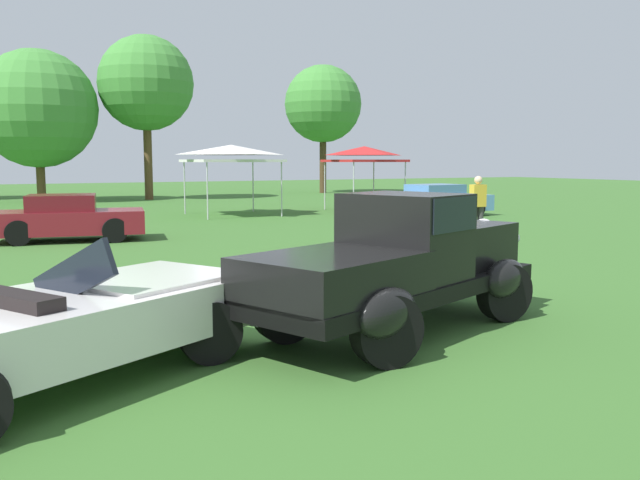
{
  "coord_description": "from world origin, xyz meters",
  "views": [
    {
      "loc": [
        -3.78,
        -7.07,
        2.09
      ],
      "look_at": [
        0.24,
        0.71,
        1.06
      ],
      "focal_mm": 37.78,
      "sensor_mm": 36.0,
      "label": 1
    }
  ],
  "objects_px": {
    "show_car_skyblue": "(438,201)",
    "canopy_tent_right_field": "(364,153)",
    "feature_pickup_truck": "(401,262)",
    "neighbor_convertible": "(64,321)",
    "show_car_burgundy": "(67,218)",
    "canopy_tent_center_field": "(231,152)",
    "spectator_near_truck": "(478,205)"
  },
  "relations": [
    {
      "from": "show_car_skyblue",
      "to": "neighbor_convertible",
      "type": "bearing_deg",
      "value": -137.11
    },
    {
      "from": "spectator_near_truck",
      "to": "canopy_tent_center_field",
      "type": "relative_size",
      "value": 0.52
    },
    {
      "from": "feature_pickup_truck",
      "to": "neighbor_convertible",
      "type": "distance_m",
      "value": 3.92
    },
    {
      "from": "feature_pickup_truck",
      "to": "canopy_tent_right_field",
      "type": "relative_size",
      "value": 1.7
    },
    {
      "from": "feature_pickup_truck",
      "to": "canopy_tent_right_field",
      "type": "height_order",
      "value": "canopy_tent_right_field"
    },
    {
      "from": "canopy_tent_center_field",
      "to": "canopy_tent_right_field",
      "type": "bearing_deg",
      "value": -1.79
    },
    {
      "from": "show_car_skyblue",
      "to": "canopy_tent_right_field",
      "type": "xyz_separation_m",
      "value": [
        -0.86,
        3.97,
        1.82
      ]
    },
    {
      "from": "feature_pickup_truck",
      "to": "canopy_tent_center_field",
      "type": "height_order",
      "value": "canopy_tent_center_field"
    },
    {
      "from": "show_car_burgundy",
      "to": "canopy_tent_right_field",
      "type": "xyz_separation_m",
      "value": [
        12.59,
        5.85,
        1.82
      ]
    },
    {
      "from": "neighbor_convertible",
      "to": "feature_pickup_truck",
      "type": "bearing_deg",
      "value": 1.43
    },
    {
      "from": "feature_pickup_truck",
      "to": "spectator_near_truck",
      "type": "relative_size",
      "value": 2.76
    },
    {
      "from": "feature_pickup_truck",
      "to": "show_car_burgundy",
      "type": "distance_m",
      "value": 12.13
    },
    {
      "from": "show_car_burgundy",
      "to": "canopy_tent_right_field",
      "type": "relative_size",
      "value": 1.47
    },
    {
      "from": "spectator_near_truck",
      "to": "canopy_tent_center_field",
      "type": "bearing_deg",
      "value": 107.22
    },
    {
      "from": "neighbor_convertible",
      "to": "spectator_near_truck",
      "type": "xyz_separation_m",
      "value": [
        11.45,
        7.55,
        0.33
      ]
    },
    {
      "from": "canopy_tent_right_field",
      "to": "show_car_skyblue",
      "type": "bearing_deg",
      "value": -77.77
    },
    {
      "from": "show_car_burgundy",
      "to": "canopy_tent_center_field",
      "type": "xyz_separation_m",
      "value": [
        6.75,
        6.04,
        1.83
      ]
    },
    {
      "from": "show_car_skyblue",
      "to": "spectator_near_truck",
      "type": "height_order",
      "value": "spectator_near_truck"
    },
    {
      "from": "show_car_burgundy",
      "to": "neighbor_convertible",
      "type": "bearing_deg",
      "value": -96.97
    },
    {
      "from": "show_car_skyblue",
      "to": "canopy_tent_right_field",
      "type": "relative_size",
      "value": 1.57
    },
    {
      "from": "feature_pickup_truck",
      "to": "show_car_skyblue",
      "type": "height_order",
      "value": "feature_pickup_truck"
    },
    {
      "from": "feature_pickup_truck",
      "to": "spectator_near_truck",
      "type": "bearing_deg",
      "value": 44.62
    },
    {
      "from": "feature_pickup_truck",
      "to": "show_car_skyblue",
      "type": "xyz_separation_m",
      "value": [
        11.01,
        13.76,
        -0.27
      ]
    },
    {
      "from": "neighbor_convertible",
      "to": "canopy_tent_right_field",
      "type": "bearing_deg",
      "value": 51.75
    },
    {
      "from": "show_car_burgundy",
      "to": "canopy_tent_center_field",
      "type": "height_order",
      "value": "canopy_tent_center_field"
    },
    {
      "from": "canopy_tent_center_field",
      "to": "canopy_tent_right_field",
      "type": "xyz_separation_m",
      "value": [
        5.85,
        -0.18,
        -0.0
      ]
    },
    {
      "from": "neighbor_convertible",
      "to": "canopy_tent_center_field",
      "type": "bearing_deg",
      "value": 65.49
    },
    {
      "from": "show_car_burgundy",
      "to": "canopy_tent_center_field",
      "type": "relative_size",
      "value": 1.26
    },
    {
      "from": "neighbor_convertible",
      "to": "canopy_tent_right_field",
      "type": "distance_m",
      "value": 22.78
    },
    {
      "from": "canopy_tent_right_field",
      "to": "neighbor_convertible",
      "type": "bearing_deg",
      "value": -128.25
    },
    {
      "from": "show_car_skyblue",
      "to": "canopy_tent_center_field",
      "type": "bearing_deg",
      "value": 148.23
    },
    {
      "from": "show_car_skyblue",
      "to": "spectator_near_truck",
      "type": "distance_m",
      "value": 7.21
    }
  ]
}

